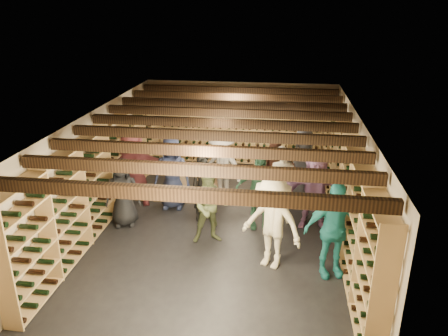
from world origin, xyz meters
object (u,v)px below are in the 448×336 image
crate_stack_left (177,177)px  crate_loose (275,197)px  crate_stack_right (209,177)px  person_6 (172,173)px  person_3 (272,222)px  person_2 (211,207)px  person_4 (333,230)px  person_11 (315,190)px  person_0 (123,192)px  person_12 (302,167)px  person_8 (276,170)px  person_10 (259,190)px  person_5 (133,167)px  person_9 (222,167)px  person_7 (282,186)px  person_1 (204,188)px

crate_stack_left → crate_loose: 2.55m
crate_loose → crate_stack_right: bearing=159.1°
person_6 → crate_stack_right: bearing=61.1°
person_3 → crate_stack_left: bearing=152.9°
person_2 → person_6: bearing=111.7°
person_2 → person_4: person_4 is taller
person_2 → person_11: bearing=7.2°
person_2 → person_3: bearing=-47.0°
person_0 → person_12: (3.82, 1.65, 0.15)m
person_8 → person_0: bearing=-168.2°
crate_stack_right → person_4: person_4 is taller
crate_stack_left → person_12: size_ratio=0.37×
person_2 → crate_stack_right: bearing=83.5°
person_11 → person_10: bearing=-174.4°
person_5 → person_10: size_ratio=1.08×
person_8 → person_9: (-1.29, 0.17, -0.05)m
crate_stack_left → person_12: (3.13, -0.35, 0.57)m
person_10 → person_3: bearing=-86.5°
person_3 → person_8: 2.52m
person_11 → person_7: bearing=168.8°
crate_stack_left → person_2: size_ratio=0.44×
person_0 → person_1: (1.68, 0.46, 0.01)m
person_5 → person_9: bearing=6.1°
crate_stack_right → person_12: person_12 is taller
crate_stack_right → person_5: bearing=-141.5°
crate_loose → person_0: size_ratio=0.33×
crate_stack_left → person_5: person_5 is taller
crate_stack_right → person_10: 2.52m
crate_stack_left → person_8: size_ratio=0.37×
crate_loose → person_1: (-1.52, -1.19, 0.69)m
person_11 → person_1: bearing=177.8°
person_8 → person_2: bearing=-135.5°
person_1 → person_9: size_ratio=0.90×
person_6 → person_7: bearing=-12.2°
crate_stack_right → person_6: 1.59m
person_7 → person_11: person_7 is taller
person_9 → person_12: 1.91m
person_11 → person_12: 1.20m
person_11 → person_12: person_12 is taller
person_2 → person_7: 1.72m
crate_stack_right → person_12: size_ratio=0.33×
crate_stack_left → person_11: bearing=-24.5°
person_0 → person_10: (2.88, 0.31, 0.10)m
person_4 → person_2: bearing=144.0°
person_8 → person_6: bearing=177.6°
person_1 → person_9: (0.24, 1.07, 0.09)m
crate_stack_right → person_4: bearing=-52.4°
person_2 → person_7: (1.38, 1.03, 0.10)m
person_1 → person_5: 1.89m
crate_loose → person_9: size_ratio=0.29×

